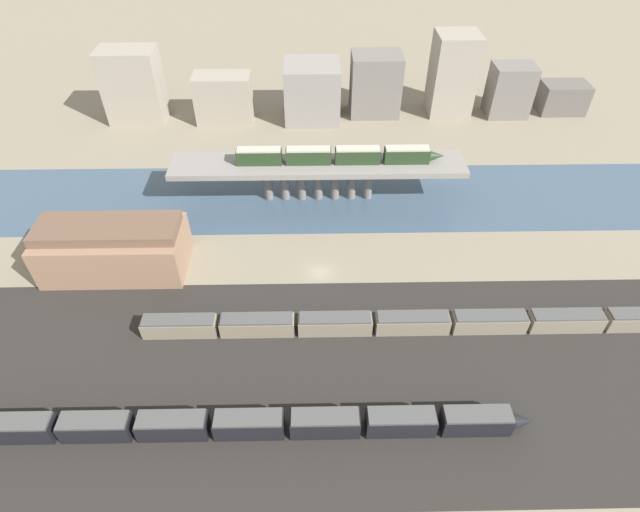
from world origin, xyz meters
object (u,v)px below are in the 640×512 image
at_px(train_yard_near, 220,425).
at_px(train_on_bridge, 338,155).
at_px(train_yard_mid, 460,322).
at_px(warehouse_building, 113,248).

bearing_deg(train_yard_near, train_on_bridge, 71.60).
xyz_separation_m(train_yard_mid, warehouse_building, (-63.65, 16.90, 3.33)).
relative_size(train_on_bridge, train_yard_near, 0.51).
distance_m(train_yard_near, warehouse_building, 43.39).
relative_size(train_on_bridge, warehouse_building, 1.70).
distance_m(train_on_bridge, train_yard_mid, 45.46).
distance_m(train_on_bridge, train_yard_near, 62.50).
bearing_deg(train_on_bridge, warehouse_building, -152.40).
relative_size(train_yard_near, train_yard_mid, 0.82).
relative_size(train_yard_near, warehouse_building, 3.34).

